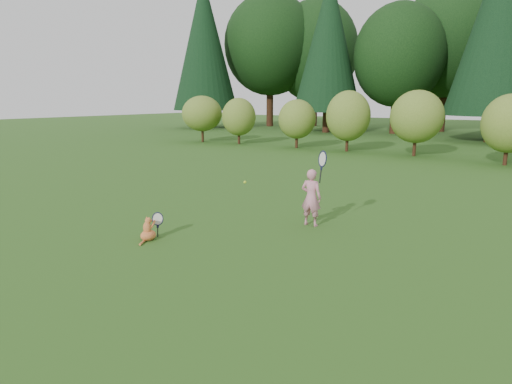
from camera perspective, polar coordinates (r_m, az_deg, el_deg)
The scene contains 6 objects.
ground at distance 7.66m, azimuth -4.64°, elevation -6.00°, with size 100.00×100.00×0.00m, color #2D5618.
shrub_row at distance 19.22m, azimuth 20.65°, elevation 8.55°, with size 28.00×3.00×2.80m, color #526F22, non-canonical shape.
woodland_backdrop at distance 29.45m, azimuth 26.67°, elevation 21.06°, with size 48.00×10.00×15.00m, color black, non-canonical shape.
child at distance 8.23m, azimuth 7.41°, elevation -0.57°, with size 0.62×0.39×1.66m.
cat at distance 7.65m, azimuth -14.16°, elevation -4.68°, with size 0.31×0.58×0.57m.
tennis_ball at distance 9.70m, azimuth -1.49°, elevation 1.32°, with size 0.07×0.07×0.07m.
Camera 1 is at (4.59, -5.64, 2.40)m, focal length 30.00 mm.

